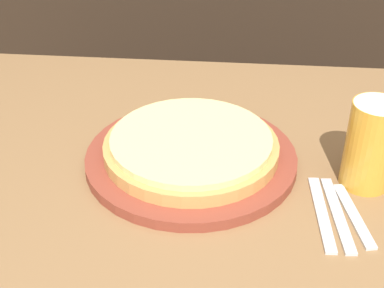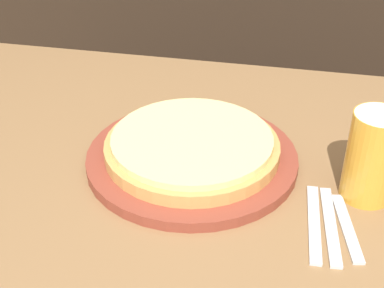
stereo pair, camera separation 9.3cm
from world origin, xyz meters
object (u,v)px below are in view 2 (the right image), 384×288
object	(u,v)px
pizza_on_board	(192,151)
dinner_knife	(330,225)
beer_glass	(373,153)
spoon	(347,227)
fork	(314,223)

from	to	relation	value
pizza_on_board	dinner_knife	size ratio (longest dim) A/B	2.08
pizza_on_board	beer_glass	distance (m)	0.31
pizza_on_board	spoon	size ratio (longest dim) A/B	2.45
fork	dinner_knife	size ratio (longest dim) A/B	1.00
beer_glass	fork	world-z (taller)	beer_glass
fork	spoon	bearing A→B (deg)	0.00
fork	beer_glass	bearing A→B (deg)	48.96
fork	spoon	distance (m)	0.05
fork	spoon	xyz separation A→B (m)	(0.05, 0.00, 0.00)
beer_glass	dinner_knife	bearing A→B (deg)	-121.02
fork	dinner_knife	xyz separation A→B (m)	(0.02, 0.00, 0.00)
dinner_knife	spoon	world-z (taller)	same
fork	pizza_on_board	bearing A→B (deg)	150.59
pizza_on_board	spoon	world-z (taller)	pizza_on_board
beer_glass	pizza_on_board	bearing A→B (deg)	173.90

